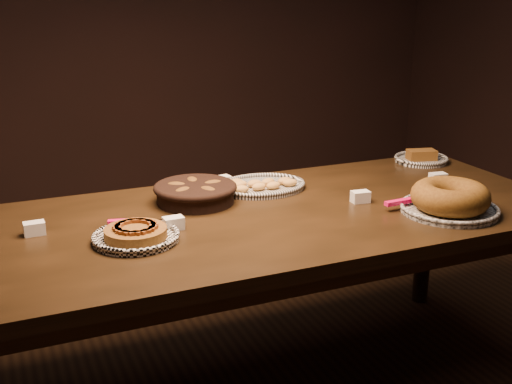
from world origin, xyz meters
name	(u,v)px	position (x,y,z in m)	size (l,w,h in m)	color
buffet_table	(258,233)	(0.00, 0.00, 0.68)	(2.40, 1.00, 0.75)	black
apple_tart_plate	(136,235)	(-0.48, -0.08, 0.77)	(0.34, 0.29, 0.06)	white
madeleine_platter	(261,186)	(0.13, 0.28, 0.77)	(0.37, 0.30, 0.04)	black
bundt_cake_plate	(450,200)	(0.67, -0.26, 0.80)	(0.40, 0.37, 0.11)	black
croissant_basket	(195,191)	(-0.17, 0.22, 0.80)	(0.36, 0.36, 0.08)	black
loaf_plate	(421,158)	(1.02, 0.38, 0.77)	(0.26, 0.26, 0.06)	black
tent_cards	(256,200)	(0.03, 0.10, 0.77)	(1.72, 0.46, 0.04)	white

